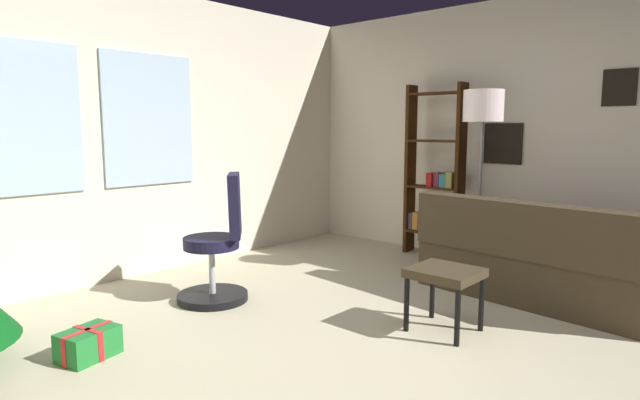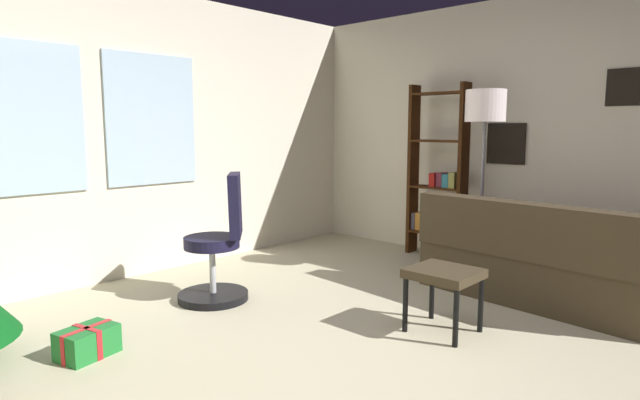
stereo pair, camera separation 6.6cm
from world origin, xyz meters
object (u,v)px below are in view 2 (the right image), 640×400
object	(u,v)px
couch	(562,264)
floor_lamp	(485,120)
footstool	(444,278)
bookshelf	(438,183)
office_chair	(219,251)
gift_box_green	(87,342)

from	to	relation	value
couch	floor_lamp	world-z (taller)	floor_lamp
footstool	bookshelf	bearing A→B (deg)	31.74
couch	office_chair	distance (m)	2.77
gift_box_green	bookshelf	distance (m)	3.75
floor_lamp	couch	bearing A→B (deg)	-96.30
bookshelf	gift_box_green	bearing A→B (deg)	176.40
bookshelf	footstool	bearing A→B (deg)	-148.26
bookshelf	floor_lamp	size ratio (longest dim) A/B	1.07
gift_box_green	office_chair	bearing A→B (deg)	13.23
couch	bookshelf	world-z (taller)	bookshelf
couch	gift_box_green	distance (m)	3.55
office_chair	floor_lamp	xyz separation A→B (m)	(1.99, -1.25, 1.05)
floor_lamp	office_chair	bearing A→B (deg)	147.97
couch	floor_lamp	bearing A→B (deg)	83.70
gift_box_green	floor_lamp	xyz separation A→B (m)	(3.19, -0.97, 1.36)
couch	footstool	size ratio (longest dim) A/B	4.48
couch	office_chair	world-z (taller)	office_chair
footstool	office_chair	size ratio (longest dim) A/B	0.43
couch	gift_box_green	bearing A→B (deg)	151.07
couch	footstool	bearing A→B (deg)	165.47
gift_box_green	bookshelf	bearing A→B (deg)	-3.60
gift_box_green	floor_lamp	world-z (taller)	floor_lamp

